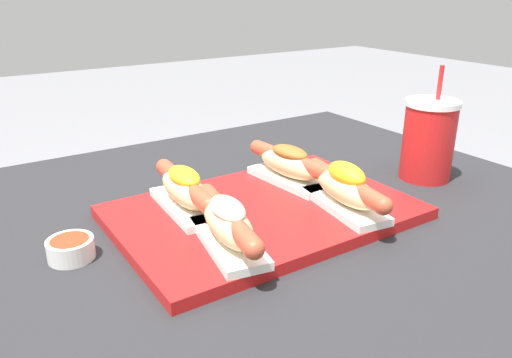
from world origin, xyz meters
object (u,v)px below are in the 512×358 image
at_px(sauce_bowl, 71,248).
at_px(drink_cup, 428,140).
at_px(serving_tray, 263,212).
at_px(hot_dog_1, 346,188).
at_px(hot_dog_2, 185,189).
at_px(hot_dog_3, 289,164).
at_px(hot_dog_0, 228,223).

relative_size(sauce_bowl, drink_cup, 0.30).
bearing_deg(drink_cup, serving_tray, 176.21).
bearing_deg(drink_cup, hot_dog_1, -168.61).
bearing_deg(sauce_bowl, hot_dog_2, 6.60).
bearing_deg(hot_dog_2, drink_cup, -10.16).
relative_size(serving_tray, sauce_bowl, 7.31).
distance_m(serving_tray, hot_dog_3, 0.12).
relative_size(hot_dog_2, hot_dog_3, 1.00).
distance_m(hot_dog_1, hot_dog_2, 0.24).
bearing_deg(hot_dog_0, serving_tray, 35.31).
xyz_separation_m(hot_dog_3, drink_cup, (0.25, -0.08, 0.02)).
distance_m(hot_dog_2, sauce_bowl, 0.18).
distance_m(sauce_bowl, drink_cup, 0.63).
height_order(hot_dog_1, hot_dog_3, hot_dog_1).
xyz_separation_m(hot_dog_0, sauce_bowl, (-0.17, 0.11, -0.04)).
distance_m(hot_dog_0, sauce_bowl, 0.21).
relative_size(serving_tray, hot_dog_1, 2.22).
xyz_separation_m(hot_dog_2, drink_cup, (0.45, -0.08, 0.02)).
xyz_separation_m(hot_dog_1, hot_dog_3, (-0.01, 0.13, -0.00)).
bearing_deg(drink_cup, sauce_bowl, 174.52).
bearing_deg(hot_dog_0, drink_cup, 6.55).
relative_size(hot_dog_0, hot_dog_1, 0.99).
height_order(hot_dog_0, hot_dog_2, hot_dog_2).
relative_size(hot_dog_2, drink_cup, 0.98).
xyz_separation_m(hot_dog_1, hot_dog_2, (-0.20, 0.13, -0.00)).
relative_size(hot_dog_1, drink_cup, 0.97).
distance_m(hot_dog_1, drink_cup, 0.25).
bearing_deg(hot_dog_3, hot_dog_1, -87.82).
xyz_separation_m(serving_tray, sauce_bowl, (-0.28, 0.04, 0.01)).
distance_m(hot_dog_3, sauce_bowl, 0.38).
height_order(hot_dog_1, hot_dog_2, hot_dog_1).
distance_m(serving_tray, hot_dog_0, 0.14).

